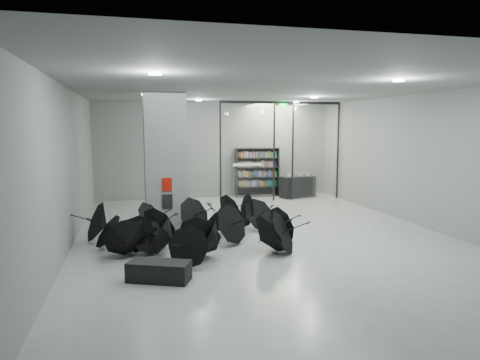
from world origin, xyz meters
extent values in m
plane|color=gray|center=(0.00, 0.00, 0.00)|extent=(14.00, 14.00, 0.00)
cube|color=gray|center=(0.00, 0.00, 4.00)|extent=(10.00, 14.00, 0.02)
cube|color=slate|center=(0.00, 7.00, 2.00)|extent=(10.00, 0.02, 4.00)
cube|color=slate|center=(0.00, -7.00, 2.00)|extent=(10.00, 0.02, 4.00)
cube|color=slate|center=(-5.00, 0.00, 2.00)|extent=(0.02, 14.00, 4.00)
cube|color=slate|center=(5.00, 0.00, 2.00)|extent=(0.02, 14.00, 4.00)
cube|color=slate|center=(-2.50, 2.00, 2.00)|extent=(1.20, 1.20, 4.00)
cube|color=#A50A07|center=(-2.50, 1.38, 1.35)|extent=(0.28, 0.04, 0.38)
cube|color=black|center=(-2.50, 1.38, 0.85)|extent=(0.30, 0.03, 0.42)
cube|color=#0CE533|center=(2.40, 5.30, 3.82)|extent=(0.30, 0.06, 0.15)
cube|color=silver|center=(1.00, 5.50, 2.00)|extent=(2.20, 0.02, 3.95)
cube|color=silver|center=(3.90, 5.50, 2.00)|extent=(2.00, 0.02, 3.95)
cube|color=black|center=(-0.10, 5.50, 2.00)|extent=(0.06, 0.06, 4.00)
cube|color=black|center=(2.10, 5.50, 2.00)|extent=(0.06, 0.06, 4.00)
cube|color=black|center=(2.90, 5.50, 2.00)|extent=(0.06, 0.06, 4.00)
cube|color=black|center=(4.90, 5.50, 2.00)|extent=(0.06, 0.06, 4.00)
cube|color=black|center=(2.40, 5.50, 3.95)|extent=(5.00, 0.08, 0.10)
cube|color=black|center=(-3.00, -2.80, 0.19)|extent=(1.31, 0.95, 0.39)
cube|color=black|center=(3.36, 6.08, 0.45)|extent=(1.60, 0.95, 0.90)
camera|label=1|loc=(-3.44, -11.23, 3.03)|focal=32.70mm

